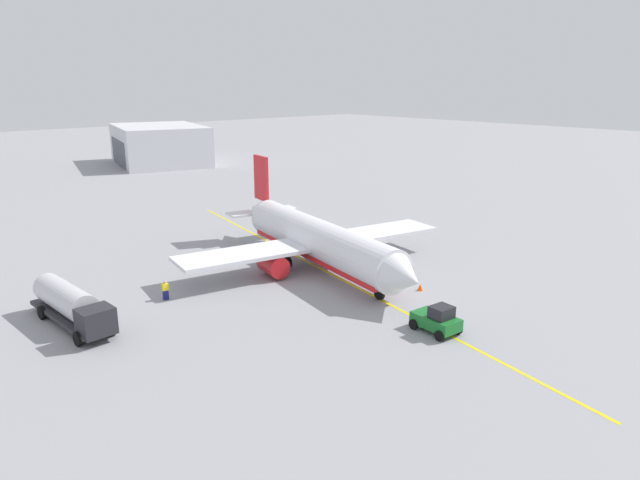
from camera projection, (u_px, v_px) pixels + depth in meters
name	position (u px, v px, depth m)	size (l,w,h in m)	color
ground_plane	(320.00, 268.00, 58.15)	(400.00, 400.00, 0.00)	#939399
airplane	(318.00, 241.00, 57.77)	(31.37, 29.16, 9.99)	white
fuel_tanker	(71.00, 305.00, 44.17)	(10.87, 3.33, 3.15)	#2D2D33
pushback_tug	(437.00, 320.00, 43.17)	(3.75, 2.57, 2.20)	#196B28
refueling_worker	(165.00, 290.00, 49.70)	(0.40, 0.54, 1.71)	navy
safety_cone_nose	(420.00, 287.00, 51.97)	(0.55, 0.55, 0.61)	#F2590F
safety_cone_wingtip	(448.00, 310.00, 46.77)	(0.60, 0.60, 0.67)	#F2590F
distant_hangar	(159.00, 145.00, 130.79)	(29.35, 24.00, 8.66)	silver
taxi_line_marking	(320.00, 268.00, 58.15)	(64.15, 0.30, 0.01)	yellow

